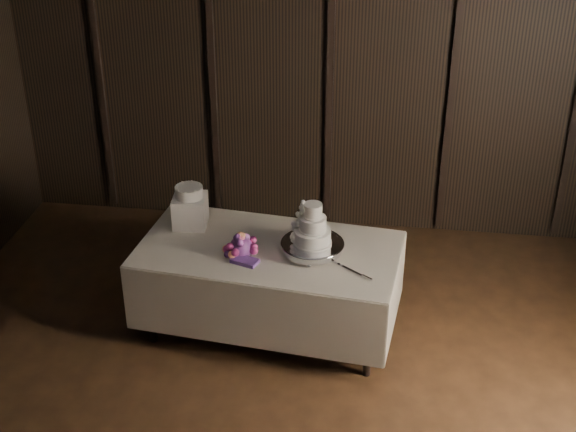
{
  "coord_description": "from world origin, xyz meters",
  "views": [
    {
      "loc": [
        0.6,
        -3.52,
        3.92
      ],
      "look_at": [
        -0.13,
        1.66,
        1.05
      ],
      "focal_mm": 50.0,
      "sensor_mm": 36.0,
      "label": 1
    }
  ],
  "objects_px": {
    "box_pedestal": "(190,211)",
    "cake_stand": "(312,248)",
    "small_cake": "(189,192)",
    "bouquet": "(241,246)",
    "display_table": "(269,285)",
    "wedding_cake": "(309,229)"
  },
  "relations": [
    {
      "from": "bouquet",
      "to": "small_cake",
      "type": "bearing_deg",
      "value": 141.25
    },
    {
      "from": "display_table",
      "to": "box_pedestal",
      "type": "relative_size",
      "value": 8.03
    },
    {
      "from": "bouquet",
      "to": "small_cake",
      "type": "relative_size",
      "value": 1.88
    },
    {
      "from": "wedding_cake",
      "to": "box_pedestal",
      "type": "distance_m",
      "value": 1.05
    },
    {
      "from": "display_table",
      "to": "cake_stand",
      "type": "xyz_separation_m",
      "value": [
        0.34,
        -0.03,
        0.39
      ]
    },
    {
      "from": "small_cake",
      "to": "bouquet",
      "type": "bearing_deg",
      "value": -38.75
    },
    {
      "from": "wedding_cake",
      "to": "bouquet",
      "type": "bearing_deg",
      "value": -169.3
    },
    {
      "from": "wedding_cake",
      "to": "box_pedestal",
      "type": "bearing_deg",
      "value": 164.97
    },
    {
      "from": "display_table",
      "to": "cake_stand",
      "type": "bearing_deg",
      "value": 0.91
    },
    {
      "from": "small_cake",
      "to": "wedding_cake",
      "type": "bearing_deg",
      "value": -17.91
    },
    {
      "from": "bouquet",
      "to": "cake_stand",
      "type": "bearing_deg",
      "value": 8.93
    },
    {
      "from": "display_table",
      "to": "small_cake",
      "type": "bearing_deg",
      "value": 163.89
    },
    {
      "from": "display_table",
      "to": "bouquet",
      "type": "xyz_separation_m",
      "value": [
        -0.19,
        -0.11,
        0.41
      ]
    },
    {
      "from": "bouquet",
      "to": "small_cake",
      "type": "xyz_separation_m",
      "value": [
        -0.49,
        0.39,
        0.22
      ]
    },
    {
      "from": "small_cake",
      "to": "cake_stand",
      "type": "bearing_deg",
      "value": -16.8
    },
    {
      "from": "cake_stand",
      "to": "box_pedestal",
      "type": "relative_size",
      "value": 1.86
    },
    {
      "from": "display_table",
      "to": "bouquet",
      "type": "bearing_deg",
      "value": -143.04
    },
    {
      "from": "cake_stand",
      "to": "wedding_cake",
      "type": "distance_m",
      "value": 0.18
    },
    {
      "from": "wedding_cake",
      "to": "display_table",
      "type": "bearing_deg",
      "value": 174.83
    },
    {
      "from": "box_pedestal",
      "to": "cake_stand",
      "type": "bearing_deg",
      "value": -16.8
    },
    {
      "from": "bouquet",
      "to": "display_table",
      "type": "bearing_deg",
      "value": 30.87
    },
    {
      "from": "cake_stand",
      "to": "bouquet",
      "type": "distance_m",
      "value": 0.54
    }
  ]
}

